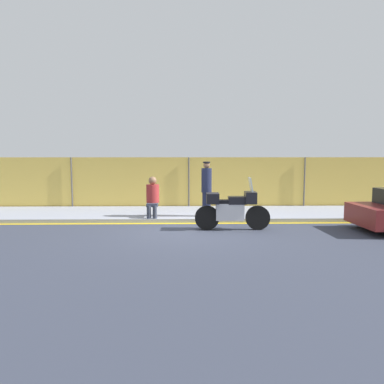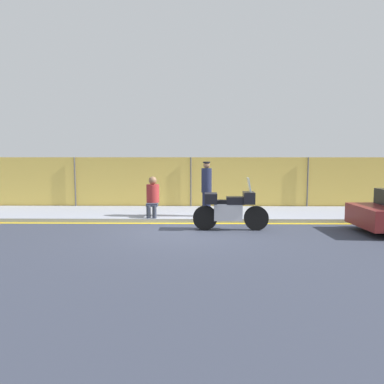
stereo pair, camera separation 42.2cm
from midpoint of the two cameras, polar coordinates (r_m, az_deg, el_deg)
The scene contains 7 objects.
ground_plane at distance 10.84m, azimuth 0.58°, elevation -5.97°, with size 120.00×120.00×0.00m, color #333847.
sidewalk at distance 13.50m, azimuth 0.62°, elevation -3.31°, with size 34.30×2.93×0.13m.
curb_paint_stripe at distance 11.97m, azimuth 0.60°, elevation -4.81°, with size 34.30×0.18×0.01m.
storefront_fence at distance 14.92m, azimuth 0.64°, elevation 1.34°, with size 32.58×0.17×2.07m.
motorcycle at distance 10.96m, azimuth 6.91°, elevation -2.56°, with size 2.20×0.52×1.54m.
officer_standing at distance 12.45m, azimuth 3.20°, elevation 0.58°, with size 0.34×0.34×1.83m.
person_seated_on_curb at distance 12.47m, azimuth -5.06°, elevation -0.41°, with size 0.43×0.70×1.33m.
Camera 2 is at (0.25, -10.61, 2.25)m, focal length 35.00 mm.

